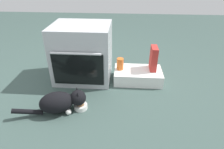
# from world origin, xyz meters

# --- Properties ---
(ground) EXTENTS (8.00, 8.00, 0.00)m
(ground) POSITION_xyz_m (0.00, 0.00, 0.00)
(ground) COLOR #384C47
(oven) EXTENTS (0.66, 0.59, 0.66)m
(oven) POSITION_xyz_m (-0.01, 0.36, 0.33)
(oven) COLOR #B7BABF
(oven) RESTS_ON ground
(pantry_cabinet) EXTENTS (0.56, 0.34, 0.14)m
(pantry_cabinet) POSITION_xyz_m (0.65, 0.31, 0.07)
(pantry_cabinet) COLOR white
(pantry_cabinet) RESTS_ON ground
(food_bowl) EXTENTS (0.13, 0.13, 0.07)m
(food_bowl) POSITION_xyz_m (0.07, -0.25, 0.03)
(food_bowl) COLOR white
(food_bowl) RESTS_ON ground
(cat) EXTENTS (0.65, 0.30, 0.22)m
(cat) POSITION_xyz_m (-0.10, -0.31, 0.12)
(cat) COLOR black
(cat) RESTS_ON ground
(cereal_box) EXTENTS (0.07, 0.18, 0.28)m
(cereal_box) POSITION_xyz_m (0.82, 0.36, 0.28)
(cereal_box) COLOR #B72D28
(cereal_box) RESTS_ON pantry_cabinet
(sauce_jar) EXTENTS (0.08, 0.08, 0.14)m
(sauce_jar) POSITION_xyz_m (0.44, 0.32, 0.21)
(sauce_jar) COLOR #D16023
(sauce_jar) RESTS_ON pantry_cabinet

